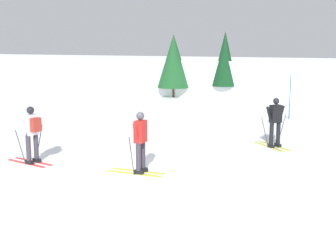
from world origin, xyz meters
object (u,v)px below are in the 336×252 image
skier_black (275,121)px  trail_marker_pole (290,97)px  skier_red (140,141)px  skier_white (32,132)px  conifer_far_right (174,61)px  conifer_far_left (225,59)px

skier_black → trail_marker_pole: (-0.37, 6.42, 0.13)m
skier_red → trail_marker_pole: 11.31m
skier_white → trail_marker_pole: (5.90, 11.27, 0.09)m
skier_black → conifer_far_right: conifer_far_right is taller
trail_marker_pole → skier_white: bearing=-117.6°
skier_white → conifer_far_left: (1.05, 17.55, 1.55)m
skier_red → conifer_far_right: conifer_far_right is taller
skier_red → conifer_far_right: 18.02m
skier_black → conifer_far_left: (-5.22, 12.69, 1.59)m
conifer_far_right → skier_black: bearing=-55.5°
skier_black → conifer_far_right: (-8.55, 12.44, 1.42)m
skier_red → skier_black: bearing=58.0°
conifer_far_left → conifer_far_right: (-3.32, -0.26, -0.17)m
trail_marker_pole → conifer_far_right: bearing=143.6°
skier_black → trail_marker_pole: size_ratio=0.82×
skier_red → skier_black: same height
trail_marker_pole → conifer_far_right: (-8.17, 6.02, 1.30)m
skier_black → conifer_far_left: conifer_far_left is taller
skier_red → trail_marker_pole: size_ratio=0.82×
skier_white → trail_marker_pole: bearing=62.4°
skier_black → trail_marker_pole: 6.43m
skier_red → conifer_far_left: (-2.34, 17.30, 1.59)m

